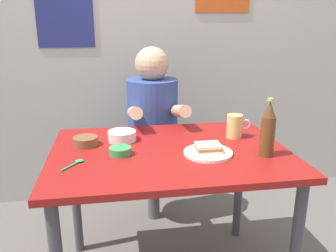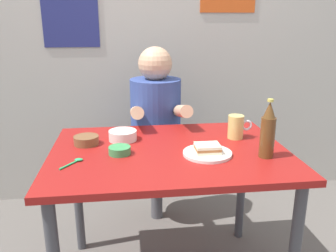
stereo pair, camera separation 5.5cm
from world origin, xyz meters
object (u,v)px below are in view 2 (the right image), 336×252
stool (156,171)px  beer_mug (236,127)px  plate_orange (207,153)px  beer_bottle (268,131)px  person_seated (156,111)px  dining_table (169,168)px  condiment_bowl_brown (86,140)px  sandwich (208,148)px

stool → beer_mug: (0.37, -0.51, 0.45)m
plate_orange → beer_bottle: size_ratio=0.84×
person_seated → beer_bottle: size_ratio=2.75×
dining_table → condiment_bowl_brown: condiment_bowl_brown is taller
beer_mug → plate_orange: bearing=-133.4°
stool → beer_bottle: 1.02m
dining_table → beer_mug: (0.36, 0.12, 0.15)m
person_seated → sandwich: person_seated is taller
sandwich → beer_bottle: bearing=-12.3°
sandwich → beer_bottle: size_ratio=0.42×
person_seated → sandwich: (0.17, -0.71, 0.01)m
dining_table → person_seated: (-0.01, 0.62, 0.12)m
beer_bottle → condiment_bowl_brown: 0.85m
dining_table → plate_orange: bearing=-28.7°
stool → beer_bottle: beer_bottle is taller
stool → plate_orange: size_ratio=2.05×
condiment_bowl_brown → stool: bearing=52.8°
plate_orange → beer_mug: beer_mug is taller
condiment_bowl_brown → dining_table: bearing=-17.2°
person_seated → condiment_bowl_brown: size_ratio=6.00×
dining_table → sandwich: 0.22m
stool → person_seated: bearing=-90.0°
plate_orange → stool: bearing=103.1°
sandwich → beer_mug: 0.29m
person_seated → plate_orange: size_ratio=3.27×
stool → dining_table: bearing=-89.4°
stool → person_seated: (0.00, -0.01, 0.42)m
person_seated → beer_mug: bearing=-53.6°
sandwich → condiment_bowl_brown: size_ratio=0.92×
condiment_bowl_brown → person_seated: bearing=52.2°
dining_table → beer_bottle: size_ratio=4.20×
person_seated → condiment_bowl_brown: 0.63m
person_seated → condiment_bowl_brown: person_seated is taller
dining_table → stool: size_ratio=2.44×
dining_table → condiment_bowl_brown: bearing=162.8°
beer_bottle → beer_mug: bearing=101.2°
stool → plate_orange: 0.84m
dining_table → beer_bottle: bearing=-19.1°
person_seated → dining_table: bearing=-89.4°
dining_table → beer_bottle: 0.49m
stool → beer_mug: size_ratio=3.57×
stool → sandwich: 0.85m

